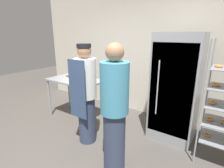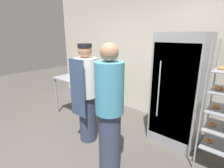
% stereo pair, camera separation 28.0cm
% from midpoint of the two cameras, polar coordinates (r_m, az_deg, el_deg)
% --- Properties ---
extents(ground_plane, '(14.00, 14.00, 0.00)m').
position_cam_midpoint_polar(ground_plane, '(2.84, -8.36, -24.31)').
color(ground_plane, '#4C4742').
extents(back_wall, '(6.40, 0.12, 3.08)m').
position_cam_midpoint_polar(back_wall, '(3.99, 16.07, 11.30)').
color(back_wall, beige).
rests_on(back_wall, ground_plane).
extents(refrigerator, '(0.74, 0.69, 1.86)m').
position_cam_midpoint_polar(refrigerator, '(3.17, 23.49, -1.80)').
color(refrigerator, gray).
rests_on(refrigerator, ground_plane).
extents(prep_counter, '(1.20, 0.67, 0.88)m').
position_cam_midpoint_polar(prep_counter, '(3.91, -8.18, 0.35)').
color(prep_counter, gray).
rests_on(prep_counter, ground_plane).
extents(donut_box, '(0.25, 0.19, 0.24)m').
position_cam_midpoint_polar(donut_box, '(3.93, -9.49, 2.60)').
color(donut_box, silver).
rests_on(donut_box, prep_counter).
extents(blender_pitcher, '(0.15, 0.15, 0.29)m').
position_cam_midpoint_polar(blender_pitcher, '(3.57, -4.65, 2.77)').
color(blender_pitcher, black).
rests_on(blender_pitcher, prep_counter).
extents(person_baker, '(0.36, 0.37, 1.69)m').
position_cam_midpoint_polar(person_baker, '(2.93, -5.67, -2.96)').
color(person_baker, '#333D56').
rests_on(person_baker, ground_plane).
extents(person_customer, '(0.37, 0.37, 1.73)m').
position_cam_midpoint_polar(person_customer, '(2.28, 2.74, -8.36)').
color(person_customer, '#333D56').
rests_on(person_customer, ground_plane).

